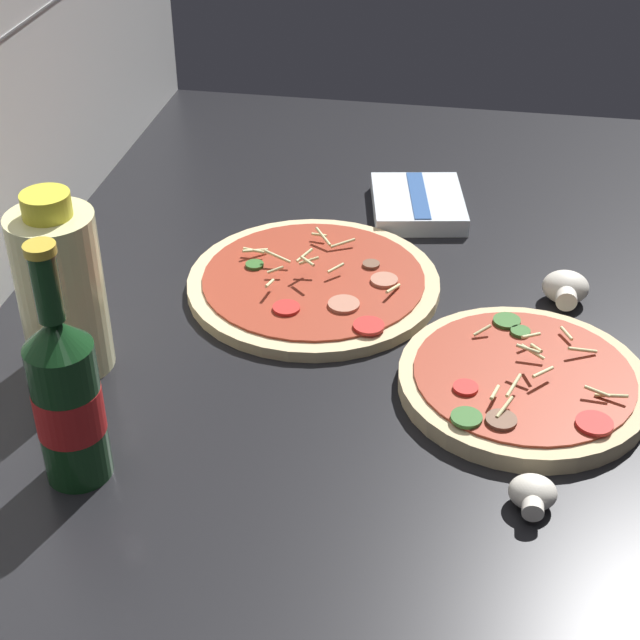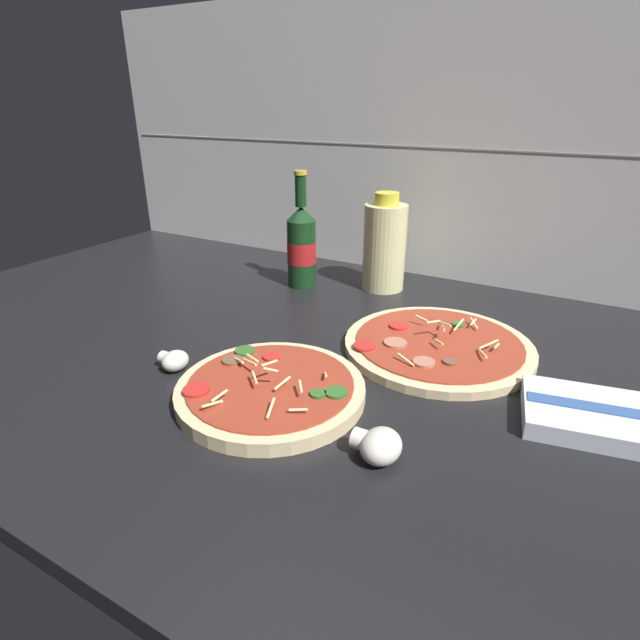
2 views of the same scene
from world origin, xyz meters
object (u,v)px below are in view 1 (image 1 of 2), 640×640
dish_towel (416,203)px  oil_bottle (61,290)px  beer_bottle (67,397)px  pizza_near (523,382)px  pizza_far (314,283)px  mushroom_left (533,494)px  mushroom_right (566,288)px

dish_towel → oil_bottle: bearing=141.5°
beer_bottle → oil_bottle: bearing=23.8°
pizza_near → pizza_far: 28.75cm
oil_bottle → beer_bottle: bearing=-156.2°
mushroom_left → mushroom_right: size_ratio=0.80×
pizza_near → dish_towel: 39.73cm
oil_bottle → mushroom_left: size_ratio=4.45×
pizza_far → dish_towel: bearing=-24.6°
mushroom_left → dish_towel: 55.73cm
pizza_near → beer_bottle: 44.76cm
pizza_far → oil_bottle: (-18.91, 22.35, 8.32)cm
pizza_far → pizza_near: bearing=-122.4°
pizza_far → oil_bottle: size_ratio=1.49×
oil_bottle → dish_towel: size_ratio=1.22×
pizza_near → beer_bottle: beer_bottle is taller
beer_bottle → mushroom_left: 41.29cm
mushroom_left → dish_towel: size_ratio=0.28×
pizza_far → beer_bottle: size_ratio=1.24×
pizza_near → mushroom_right: 18.25cm
beer_bottle → dish_towel: size_ratio=1.47×
mushroom_left → pizza_far: bearing=38.2°
pizza_far → dish_towel: (21.66, -9.93, 0.39)cm
dish_towel → mushroom_right: bearing=-135.6°
pizza_far → mushroom_right: (2.23, -28.95, 1.04)cm
pizza_far → oil_bottle: bearing=130.2°
oil_bottle → mushroom_right: bearing=-67.6°
pizza_far → oil_bottle: oil_bottle is taller
pizza_near → pizza_far: size_ratio=0.85×
mushroom_left → dish_towel: (53.62, 15.21, -0.28)cm
oil_bottle → dish_towel: (40.57, -32.29, -7.93)cm
mushroom_right → dish_towel: 27.19cm
dish_towel → pizza_near: bearing=-158.8°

